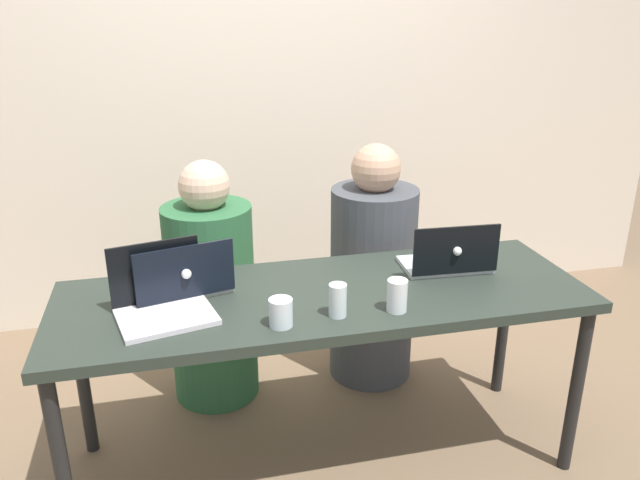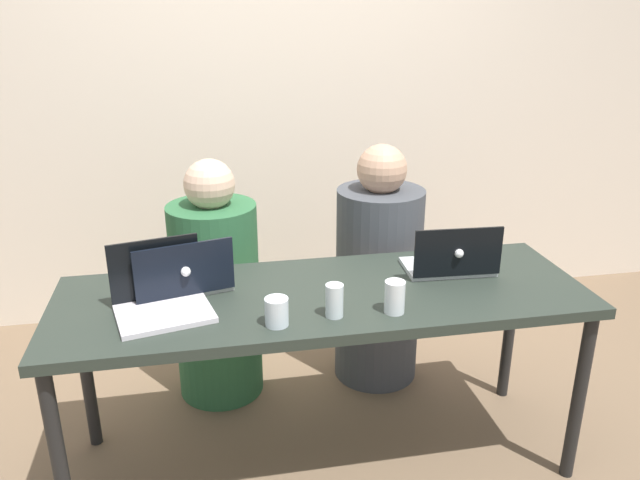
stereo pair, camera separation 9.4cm
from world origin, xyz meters
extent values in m
plane|color=brown|center=(0.00, 0.00, 0.00)|extent=(12.00, 12.00, 0.00)
cube|color=beige|center=(0.00, 1.48, 1.23)|extent=(5.05, 0.10, 2.45)
cube|color=#283029|center=(0.00, 0.00, 0.73)|extent=(1.94, 0.65, 0.04)
cylinder|color=black|center=(-0.92, -0.28, 0.35)|extent=(0.05, 0.05, 0.71)
cylinder|color=black|center=(0.92, -0.28, 0.35)|extent=(0.05, 0.05, 0.71)
cylinder|color=black|center=(-0.92, 0.28, 0.35)|extent=(0.05, 0.05, 0.71)
cylinder|color=black|center=(0.92, 0.28, 0.35)|extent=(0.05, 0.05, 0.71)
cylinder|color=#2B6039|center=(-0.38, 0.58, 0.46)|extent=(0.44, 0.44, 0.92)
sphere|color=beige|center=(-0.38, 0.58, 1.02)|extent=(0.22, 0.22, 0.22)
cylinder|color=#41454B|center=(0.38, 0.58, 0.47)|extent=(0.50, 0.50, 0.95)
sphere|color=tan|center=(0.38, 0.58, 1.04)|extent=(0.23, 0.23, 0.23)
cube|color=silver|center=(-0.56, -0.08, 0.75)|extent=(0.36, 0.30, 0.02)
cube|color=black|center=(-0.59, 0.04, 0.87)|extent=(0.30, 0.08, 0.22)
sphere|color=white|center=(-0.59, 0.05, 0.87)|extent=(0.04, 0.04, 0.04)
cube|color=silver|center=(0.53, 0.12, 0.75)|extent=(0.35, 0.22, 0.02)
cube|color=black|center=(0.52, 0.01, 0.86)|extent=(0.34, 0.03, 0.19)
sphere|color=white|center=(0.52, 0.00, 0.86)|extent=(0.03, 0.03, 0.03)
cube|color=#B4B8B7|center=(-0.52, 0.14, 0.75)|extent=(0.39, 0.29, 0.02)
cube|color=black|center=(-0.49, 0.03, 0.86)|extent=(0.34, 0.09, 0.19)
sphere|color=white|center=(-0.49, 0.02, 0.86)|extent=(0.03, 0.03, 0.03)
cylinder|color=silver|center=(0.00, -0.19, 0.80)|extent=(0.06, 0.06, 0.12)
cylinder|color=silver|center=(0.00, -0.19, 0.78)|extent=(0.05, 0.05, 0.06)
cylinder|color=white|center=(0.21, -0.20, 0.80)|extent=(0.07, 0.07, 0.11)
cylinder|color=silver|center=(0.21, -0.20, 0.78)|extent=(0.06, 0.06, 0.06)
cylinder|color=silver|center=(-0.20, -0.21, 0.79)|extent=(0.08, 0.08, 0.10)
cylinder|color=silver|center=(-0.20, -0.21, 0.77)|extent=(0.07, 0.07, 0.05)
camera|label=1|loc=(-0.50, -2.01, 1.73)|focal=35.00mm
camera|label=2|loc=(-0.40, -2.03, 1.73)|focal=35.00mm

